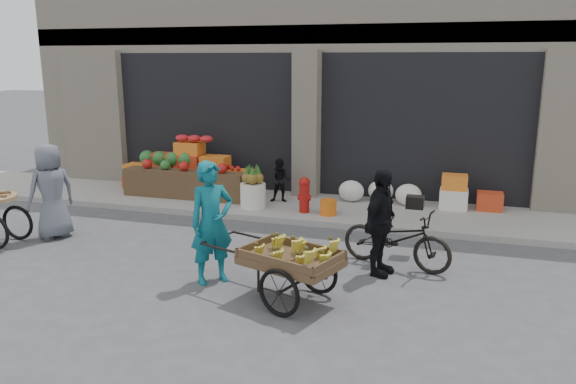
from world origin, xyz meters
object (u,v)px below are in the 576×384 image
(seated_person, at_px, (281,180))
(cyclist, at_px, (380,223))
(vendor_woman, at_px, (212,223))
(vendor_grey, at_px, (51,191))
(banana_cart, at_px, (288,255))
(bicycle, at_px, (396,238))
(pineapple_bin, at_px, (253,195))
(fire_hydrant, at_px, (304,193))
(orange_bucket, at_px, (328,207))

(seated_person, height_order, cyclist, cyclist)
(vendor_woman, relative_size, vendor_grey, 1.03)
(banana_cart, height_order, vendor_grey, vendor_grey)
(vendor_grey, xyz_separation_m, bicycle, (5.94, 0.31, -0.39))
(vendor_woman, bearing_deg, pineapple_bin, 54.44)
(seated_person, relative_size, cyclist, 0.59)
(seated_person, relative_size, banana_cart, 0.42)
(pineapple_bin, height_order, bicycle, bicycle)
(fire_hydrant, relative_size, bicycle, 0.41)
(fire_hydrant, distance_m, banana_cart, 3.94)
(vendor_woman, bearing_deg, bicycle, -17.78)
(orange_bucket, xyz_separation_m, cyclist, (1.34, -2.53, 0.52))
(orange_bucket, relative_size, seated_person, 0.34)
(pineapple_bin, relative_size, bicycle, 0.30)
(vendor_woman, relative_size, cyclist, 1.10)
(vendor_grey, bearing_deg, fire_hydrant, 149.14)
(fire_hydrant, distance_m, seated_person, 0.96)
(fire_hydrant, relative_size, cyclist, 0.45)
(banana_cart, bearing_deg, vendor_woman, -175.84)
(cyclist, bearing_deg, bicycle, -11.35)
(orange_bucket, bearing_deg, fire_hydrant, 174.29)
(pineapple_bin, height_order, vendor_grey, vendor_grey)
(vendor_woman, bearing_deg, cyclist, -23.77)
(cyclist, bearing_deg, banana_cart, 156.92)
(fire_hydrant, distance_m, vendor_woman, 3.57)
(seated_person, bearing_deg, fire_hydrant, -52.88)
(pineapple_bin, height_order, banana_cart, banana_cart)
(orange_bucket, distance_m, banana_cart, 3.83)
(orange_bucket, height_order, banana_cart, banana_cart)
(banana_cart, bearing_deg, fire_hydrant, 121.34)
(bicycle, bearing_deg, cyclist, 168.65)
(seated_person, xyz_separation_m, bicycle, (2.74, -2.83, -0.13))
(orange_bucket, distance_m, cyclist, 2.91)
(bicycle, bearing_deg, seated_person, 59.34)
(vendor_grey, height_order, cyclist, vendor_grey)
(banana_cart, bearing_deg, pineapple_bin, 135.49)
(fire_hydrant, bearing_deg, orange_bucket, -5.71)
(vendor_woman, bearing_deg, fire_hydrant, 36.92)
(orange_bucket, bearing_deg, seated_person, 149.74)
(fire_hydrant, xyz_separation_m, vendor_woman, (-0.37, -3.53, 0.37))
(cyclist, bearing_deg, vendor_grey, 104.36)
(fire_hydrant, distance_m, vendor_grey, 4.64)
(vendor_woman, distance_m, cyclist, 2.41)
(banana_cart, height_order, bicycle, bicycle)
(banana_cart, distance_m, bicycle, 2.07)
(orange_bucket, height_order, vendor_grey, vendor_grey)
(pineapple_bin, xyz_separation_m, banana_cart, (1.93, -3.90, 0.26))
(banana_cart, relative_size, cyclist, 1.41)
(bicycle, bearing_deg, orange_bucket, 51.15)
(seated_person, bearing_deg, vendor_woman, -95.55)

